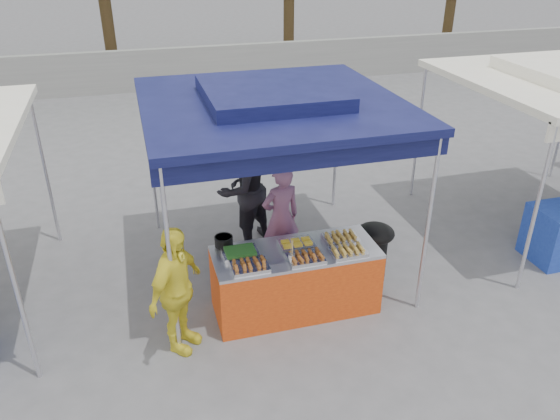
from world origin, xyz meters
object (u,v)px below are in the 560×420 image
object	(u,v)px
cooking_pot	(224,241)
customer_person	(176,291)
vendor_woman	(281,218)
helper_man	(242,188)
wok_burner	(374,248)
vendor_table	(295,280)

from	to	relation	value
cooking_pot	customer_person	distance (m)	0.95
vendor_woman	helper_man	xyz separation A→B (m)	(-0.38, 0.74, 0.16)
cooking_pot	wok_burner	xyz separation A→B (m)	(2.01, -0.02, -0.41)
vendor_table	helper_man	distance (m)	1.83
vendor_table	helper_man	xyz separation A→B (m)	(-0.28, 1.74, 0.50)
vendor_woman	wok_burner	bearing A→B (deg)	137.92
cooking_pot	helper_man	distance (m)	1.50
wok_burner	helper_man	distance (m)	2.09
wok_burner	helper_man	bearing A→B (deg)	122.30
vendor_table	wok_burner	xyz separation A→B (m)	(1.20, 0.32, 0.08)
cooking_pot	vendor_woman	xyz separation A→B (m)	(0.91, 0.66, -0.15)
customer_person	helper_man	bearing A→B (deg)	9.12
cooking_pot	wok_burner	world-z (taller)	cooking_pot
wok_burner	vendor_woman	size ratio (longest dim) A/B	0.55
wok_burner	vendor_woman	world-z (taller)	vendor_woman
vendor_table	vendor_woman	bearing A→B (deg)	84.38
cooking_pot	helper_man	world-z (taller)	helper_man
vendor_woman	helper_man	world-z (taller)	helper_man
wok_burner	vendor_woman	bearing A→B (deg)	134.40
vendor_woman	customer_person	size ratio (longest dim) A/B	0.99
vendor_woman	vendor_table	bearing A→B (deg)	74.09
cooking_pot	customer_person	xyz separation A→B (m)	(-0.66, -0.68, -0.14)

